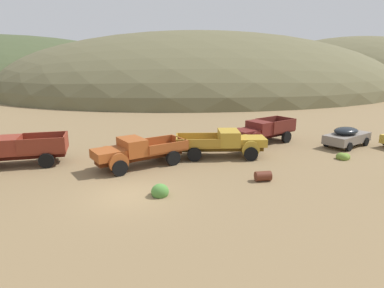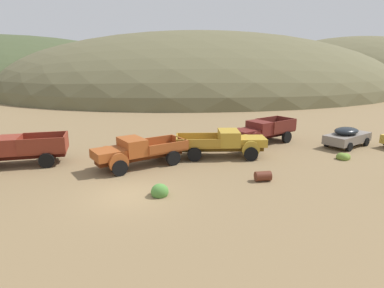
# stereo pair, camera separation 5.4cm
# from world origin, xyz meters

# --- Properties ---
(ground_plane) EXTENTS (300.00, 300.00, 0.00)m
(ground_plane) POSITION_xyz_m (0.00, 0.00, 0.00)
(ground_plane) COLOR olive
(hill_far_right) EXTENTS (90.61, 70.21, 26.11)m
(hill_far_right) POSITION_xyz_m (-20.56, 83.30, 0.00)
(hill_far_right) COLOR #424C2D
(hill_far_right) RESTS_ON ground
(hill_center) EXTENTS (95.83, 81.73, 26.93)m
(hill_center) POSITION_xyz_m (27.32, 63.45, 0.00)
(hill_center) COLOR brown
(hill_center) RESTS_ON ground
(hill_far_left) EXTENTS (70.48, 56.33, 27.11)m
(hill_far_left) POSITION_xyz_m (77.28, 63.77, 0.00)
(hill_far_left) COLOR brown
(hill_far_left) RESTS_ON ground
(truck_rust_red) EXTENTS (6.04, 2.65, 1.91)m
(truck_rust_red) POSITION_xyz_m (-6.36, 7.33, 1.03)
(truck_rust_red) COLOR #42140D
(truck_rust_red) RESTS_ON ground
(truck_oxide_orange) EXTENTS (6.32, 3.65, 1.89)m
(truck_oxide_orange) POSITION_xyz_m (1.00, 4.53, 1.01)
(truck_oxide_orange) COLOR #51220D
(truck_oxide_orange) RESTS_ON ground
(truck_mustard) EXTENTS (6.56, 3.81, 1.89)m
(truck_mustard) POSITION_xyz_m (7.60, 4.84, 0.99)
(truck_mustard) COLOR #593D12
(truck_mustard) RESTS_ON ground
(truck_oxblood) EXTENTS (6.04, 3.62, 1.91)m
(truck_oxblood) POSITION_xyz_m (11.65, 7.33, 1.01)
(truck_oxblood) COLOR black
(truck_oxblood) RESTS_ON ground
(car_primer_gray) EXTENTS (4.77, 3.10, 1.57)m
(car_primer_gray) POSITION_xyz_m (17.93, 4.50, 0.81)
(car_primer_gray) COLOR slate
(car_primer_gray) RESTS_ON ground
(oil_drum_tipped) EXTENTS (0.97, 0.69, 0.56)m
(oil_drum_tipped) POSITION_xyz_m (7.46, -0.32, 0.28)
(oil_drum_tipped) COLOR #5B2819
(oil_drum_tipped) RESTS_ON ground
(bush_between_trucks) EXTENTS (0.89, 0.98, 0.82)m
(bush_between_trucks) POSITION_xyz_m (1.44, -0.49, 0.19)
(bush_between_trucks) COLOR #4C8438
(bush_between_trucks) RESTS_ON ground
(bush_front_right) EXTENTS (0.95, 0.86, 0.57)m
(bush_front_right) POSITION_xyz_m (14.94, 1.64, 0.15)
(bush_front_right) COLOR olive
(bush_front_right) RESTS_ON ground
(bush_back_edge) EXTENTS (0.92, 0.76, 0.75)m
(bush_back_edge) POSITION_xyz_m (0.16, 7.47, 0.19)
(bush_back_edge) COLOR #4C8438
(bush_back_edge) RESTS_ON ground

